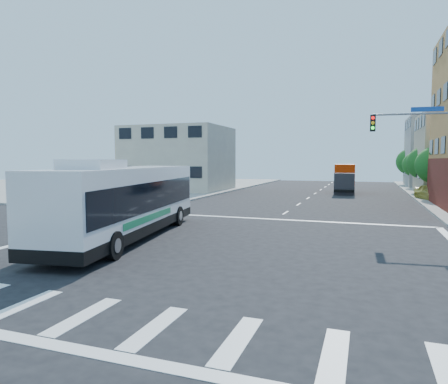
% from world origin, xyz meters
% --- Properties ---
extents(ground, '(120.00, 120.00, 0.00)m').
position_xyz_m(ground, '(0.00, 0.00, 0.00)').
color(ground, black).
rests_on(ground, ground).
extents(sidewalk_nw, '(50.00, 50.00, 0.15)m').
position_xyz_m(sidewalk_nw, '(-35.00, 35.00, 0.07)').
color(sidewalk_nw, gray).
rests_on(sidewalk_nw, ground).
extents(building_west, '(12.06, 10.06, 8.00)m').
position_xyz_m(building_west, '(-17.02, 29.98, 4.01)').
color(building_west, beige).
rests_on(building_west, ground).
extents(signal_mast_ne, '(7.91, 1.13, 8.07)m').
position_xyz_m(signal_mast_ne, '(9.08, 10.62, 4.98)').
color(signal_mast_ne, gray).
rests_on(signal_mast_ne, ground).
extents(street_tree_a, '(3.60, 3.60, 5.53)m').
position_xyz_m(street_tree_a, '(11.90, 27.92, 3.59)').
color(street_tree_a, '#372214').
rests_on(street_tree_a, ground).
extents(street_tree_b, '(3.80, 3.80, 5.79)m').
position_xyz_m(street_tree_b, '(11.90, 35.92, 3.75)').
color(street_tree_b, '#372214').
rests_on(street_tree_b, ground).
extents(street_tree_c, '(3.40, 3.40, 5.29)m').
position_xyz_m(street_tree_c, '(11.90, 43.92, 3.46)').
color(street_tree_c, '#372214').
rests_on(street_tree_c, ground).
extents(street_tree_d, '(4.00, 4.00, 6.03)m').
position_xyz_m(street_tree_d, '(11.90, 51.92, 3.88)').
color(street_tree_d, '#372214').
rests_on(street_tree_d, ground).
extents(transit_bus, '(4.82, 13.38, 3.88)m').
position_xyz_m(transit_bus, '(-5.54, 0.88, 1.90)').
color(transit_bus, black).
rests_on(transit_bus, ground).
extents(box_truck, '(2.44, 7.55, 3.37)m').
position_xyz_m(box_truck, '(3.14, 33.02, 1.63)').
color(box_truck, '#25252A').
rests_on(box_truck, ground).
extents(parked_car, '(3.12, 4.99, 1.58)m').
position_xyz_m(parked_car, '(11.44, 26.17, 0.79)').
color(parked_car, gold).
rests_on(parked_car, ground).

